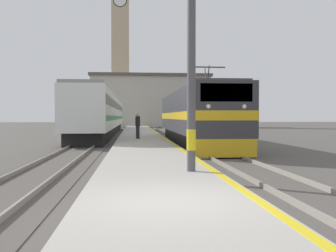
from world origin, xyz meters
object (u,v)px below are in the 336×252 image
(person_on_platform, at_px, (138,125))
(clock_tower, at_px, (120,47))
(locomotive_train, at_px, (194,117))
(passenger_train, at_px, (104,114))
(catenary_mast, at_px, (195,25))

(person_on_platform, height_order, clock_tower, clock_tower)
(locomotive_train, bearing_deg, passenger_train, 113.58)
(person_on_platform, relative_size, clock_tower, 0.06)
(locomotive_train, bearing_deg, person_on_platform, 151.57)
(locomotive_train, relative_size, person_on_platform, 10.01)
(passenger_train, bearing_deg, clock_tower, 89.10)
(catenary_mast, distance_m, clock_tower, 70.69)
(person_on_platform, xyz_separation_m, clock_tower, (-2.79, 52.80, 14.79))
(locomotive_train, xyz_separation_m, catenary_mast, (-2.31, -14.79, 2.62))
(catenary_mast, xyz_separation_m, clock_tower, (-4.20, 69.61, 11.59))
(locomotive_train, bearing_deg, catenary_mast, -98.90)
(locomotive_train, height_order, clock_tower, clock_tower)
(locomotive_train, height_order, passenger_train, locomotive_train)
(locomotive_train, xyz_separation_m, clock_tower, (-6.51, 54.82, 14.20))
(locomotive_train, bearing_deg, clock_tower, 96.78)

